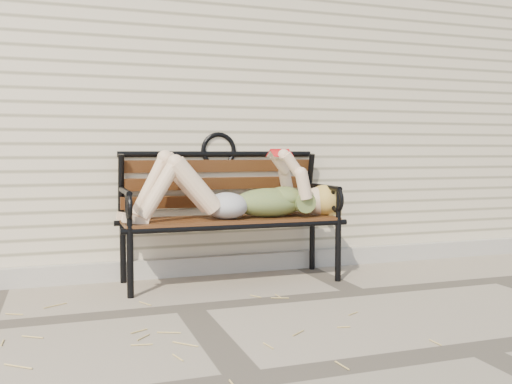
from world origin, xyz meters
name	(u,v)px	position (x,y,z in m)	size (l,w,h in m)	color
ground	(189,308)	(0.00, 0.00, 0.00)	(80.00, 80.00, 0.00)	gray
house_wall	(132,110)	(0.00, 3.00, 1.50)	(8.00, 4.00, 3.00)	beige
foundation_strip	(163,268)	(0.00, 0.97, 0.07)	(8.00, 0.10, 0.15)	#B0AB9F
garden_bench	(227,197)	(0.48, 0.74, 0.66)	(1.83, 0.73, 1.18)	black
reading_woman	(234,193)	(0.49, 0.60, 0.70)	(1.73, 0.39, 0.54)	#08393E
straw_scatter	(162,332)	(-0.25, -0.46, 0.01)	(2.76, 1.65, 0.01)	tan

